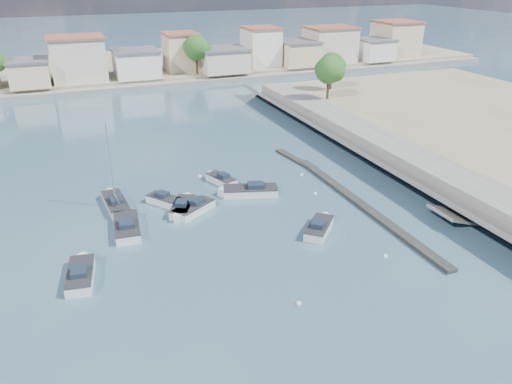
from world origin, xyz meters
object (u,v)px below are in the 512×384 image
motorboat_a (81,274)px  motorboat_b (183,206)px  motorboat_e (127,226)px  motorboat_f (220,180)px  motorboat_g (168,202)px  motorboat_c (248,191)px  motorboat_d (192,210)px  motorboat_h (320,227)px  sailboat (115,203)px

motorboat_a → motorboat_b: same height
motorboat_e → motorboat_f: 13.34m
motorboat_a → motorboat_g: 13.66m
motorboat_c → motorboat_d: (-6.60, -2.10, -0.00)m
motorboat_d → motorboat_g: size_ratio=1.12×
motorboat_c → motorboat_h: bearing=-71.6°
motorboat_f → motorboat_g: size_ratio=1.02×
motorboat_c → motorboat_g: bearing=175.7°
motorboat_h → sailboat: bearing=143.8°
motorboat_b → motorboat_e: bearing=-160.5°
sailboat → motorboat_h: bearing=-36.2°
motorboat_b → motorboat_a: bearing=-140.0°
motorboat_e → motorboat_g: bearing=38.7°
motorboat_f → motorboat_g: bearing=-152.7°
motorboat_a → motorboat_h: 20.73m
motorboat_e → motorboat_f: bearing=32.3°
motorboat_g → motorboat_b: bearing=-52.9°
motorboat_c → motorboat_h: (3.27, -9.83, -0.00)m
motorboat_a → motorboat_g: size_ratio=1.28×
motorboat_a → motorboat_g: bearing=48.5°
motorboat_h → motorboat_c: bearing=108.4°
motorboat_g → motorboat_h: (11.67, -10.46, -0.00)m
motorboat_d → motorboat_f: (4.89, 6.19, 0.00)m
motorboat_d → motorboat_a: bearing=-145.4°
motorboat_e → sailboat: bearing=93.8°
motorboat_c → sailboat: (-13.33, 2.31, 0.04)m
motorboat_e → sailboat: size_ratio=0.68×
motorboat_g → motorboat_e: bearing=-141.3°
motorboat_h → sailboat: size_ratio=0.49×
motorboat_h → motorboat_e: bearing=157.3°
motorboat_b → motorboat_d: size_ratio=1.00×
motorboat_c → motorboat_f: bearing=112.6°
motorboat_c → motorboat_d: 6.92m
motorboat_b → motorboat_g: 2.02m
motorboat_a → motorboat_d: bearing=34.6°
motorboat_a → motorboat_b: (10.27, 8.62, -0.00)m
motorboat_c → sailboat: sailboat is taller
motorboat_b → motorboat_d: 1.27m
motorboat_g → sailboat: sailboat is taller
motorboat_c → motorboat_h: 10.36m
motorboat_d → motorboat_g: (-1.80, 2.74, 0.00)m
motorboat_d → motorboat_c: bearing=17.7°
motorboat_a → motorboat_h: bearing=-0.6°
motorboat_g → sailboat: (-4.93, 1.68, 0.04)m
motorboat_a → motorboat_f: (15.75, 13.69, -0.00)m
motorboat_a → motorboat_b: 13.41m
motorboat_d → sailboat: size_ratio=0.53×
sailboat → motorboat_d: bearing=-33.2°
motorboat_e → motorboat_h: size_ratio=1.38×
motorboat_a → motorboat_e: 7.95m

